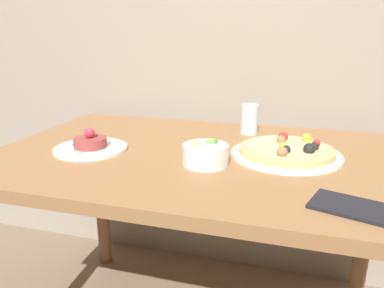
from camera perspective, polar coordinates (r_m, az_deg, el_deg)
dining_table at (r=1.21m, az=0.99°, el=-5.54°), size 1.28×0.84×0.74m
pizza_plate at (r=1.17m, az=14.25°, el=-1.08°), size 0.33×0.33×0.06m
tartare_plate at (r=1.24m, az=-15.20°, el=-0.25°), size 0.23×0.23×0.07m
small_bowl at (r=1.06m, az=2.13°, el=-1.42°), size 0.13×0.13×0.07m
drinking_glass at (r=1.40m, az=8.73°, el=3.76°), size 0.06×0.06×0.11m
napkin at (r=0.88m, az=23.50°, el=-8.87°), size 0.20×0.15×0.01m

